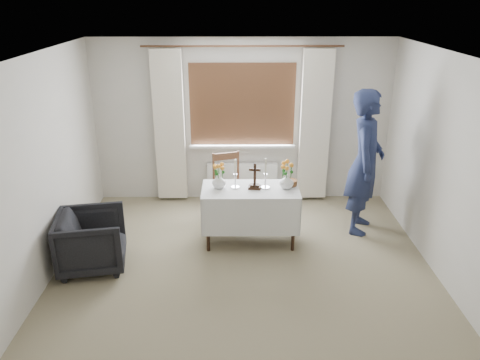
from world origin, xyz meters
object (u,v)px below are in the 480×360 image
wooden_chair (230,187)px  flower_vase_left (219,181)px  wooden_cross (255,176)px  flower_vase_right (286,181)px  person (365,162)px  altar_table (250,215)px  armchair (92,241)px

wooden_chair → flower_vase_left: bearing=-117.6°
wooden_cross → flower_vase_left: (-0.46, 0.02, -0.08)m
wooden_chair → flower_vase_right: (0.73, -0.74, 0.39)m
person → wooden_cross: bearing=122.6°
wooden_chair → flower_vase_right: size_ratio=4.95×
person → flower_vase_right: size_ratio=10.32×
person → flower_vase_right: 1.14m
wooden_chair → flower_vase_right: flower_vase_right is taller
person → flower_vase_left: person is taller
wooden_cross → flower_vase_right: 0.41m
altar_table → person: person is taller
wooden_chair → person: (1.81, -0.39, 0.51)m
armchair → altar_table: bearing=-82.4°
altar_table → wooden_chair: size_ratio=1.31×
person → flower_vase_left: size_ratio=10.69×
altar_table → armchair: (-1.90, -0.60, -0.03)m
altar_table → flower_vase_right: size_ratio=6.51×
altar_table → person: bearing=13.0°
altar_table → flower_vase_right: 0.66m
flower_vase_left → wooden_cross: bearing=-3.0°
altar_table → person: (1.54, 0.36, 0.60)m
person → wooden_chair: bearing=97.2°
flower_vase_left → flower_vase_right: 0.86m
wooden_chair → flower_vase_right: 1.11m
person → flower_vase_right: bearing=127.1°
wooden_chair → wooden_cross: 0.93m
armchair → person: size_ratio=0.39×
flower_vase_right → wooden_chair: bearing=134.8°
armchair → wooden_cross: 2.13m
armchair → flower_vase_right: (2.36, 0.61, 0.51)m
armchair → flower_vase_right: bearing=-85.5°
armchair → flower_vase_right: size_ratio=4.05×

